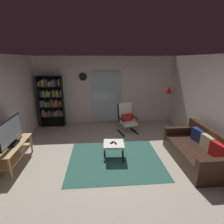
# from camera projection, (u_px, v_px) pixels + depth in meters

# --- Properties ---
(ground_plane) EXTENTS (7.02, 7.02, 0.00)m
(ground_plane) POSITION_uv_depth(u_px,v_px,m) (112.00, 162.00, 4.18)
(ground_plane) COLOR #B3A995
(wall_back) EXTENTS (5.60, 0.06, 2.60)m
(wall_back) POSITION_uv_depth(u_px,v_px,m) (106.00, 91.00, 6.55)
(wall_back) COLOR silver
(wall_back) RESTS_ON ground
(wall_right) EXTENTS (0.06, 6.00, 2.60)m
(wall_right) POSITION_uv_depth(u_px,v_px,m) (224.00, 110.00, 4.00)
(wall_right) COLOR silver
(wall_right) RESTS_ON ground
(glass_door_panel) EXTENTS (1.10, 0.01, 2.00)m
(glass_door_panel) POSITION_uv_depth(u_px,v_px,m) (107.00, 97.00, 6.57)
(glass_door_panel) COLOR silver
(area_rug) EXTENTS (2.33, 1.90, 0.01)m
(area_rug) POSITION_uv_depth(u_px,v_px,m) (115.00, 159.00, 4.28)
(area_rug) COLOR #2C5C4F
(area_rug) RESTS_ON ground
(tv_stand) EXTENTS (0.43, 1.27, 0.52)m
(tv_stand) POSITION_uv_depth(u_px,v_px,m) (15.00, 151.00, 4.05)
(tv_stand) COLOR tan
(tv_stand) RESTS_ON ground
(television) EXTENTS (0.20, 1.02, 0.64)m
(television) POSITION_uv_depth(u_px,v_px,m) (11.00, 133.00, 3.88)
(television) COLOR black
(television) RESTS_ON tv_stand
(bookshelf_near_tv) EXTENTS (0.87, 0.30, 1.90)m
(bookshelf_near_tv) POSITION_uv_depth(u_px,v_px,m) (51.00, 100.00, 6.24)
(bookshelf_near_tv) COLOR black
(bookshelf_near_tv) RESTS_ON ground
(leather_sofa) EXTENTS (0.90, 1.77, 0.86)m
(leather_sofa) POSITION_uv_depth(u_px,v_px,m) (198.00, 151.00, 4.11)
(leather_sofa) COLOR #362117
(leather_sofa) RESTS_ON ground
(lounge_armchair) EXTENTS (0.71, 0.77, 1.02)m
(lounge_armchair) POSITION_uv_depth(u_px,v_px,m) (127.00, 117.00, 5.82)
(lounge_armchair) COLOR black
(lounge_armchair) RESTS_ON ground
(ottoman) EXTENTS (0.55, 0.51, 0.42)m
(ottoman) POSITION_uv_depth(u_px,v_px,m) (114.00, 146.00, 4.28)
(ottoman) COLOR white
(ottoman) RESTS_ON ground
(tv_remote) EXTENTS (0.08, 0.15, 0.02)m
(tv_remote) POSITION_uv_depth(u_px,v_px,m) (115.00, 143.00, 4.26)
(tv_remote) COLOR black
(tv_remote) RESTS_ON ottoman
(cell_phone) EXTENTS (0.14, 0.15, 0.01)m
(cell_phone) POSITION_uv_depth(u_px,v_px,m) (112.00, 143.00, 4.28)
(cell_phone) COLOR black
(cell_phone) RESTS_ON ottoman
(floor_lamp_by_shelf) EXTENTS (0.24, 0.24, 1.57)m
(floor_lamp_by_shelf) POSITION_uv_depth(u_px,v_px,m) (169.00, 94.00, 5.87)
(floor_lamp_by_shelf) COLOR #A5A5AD
(floor_lamp_by_shelf) RESTS_ON ground
(wall_clock) EXTENTS (0.29, 0.03, 0.29)m
(wall_clock) POSITION_uv_depth(u_px,v_px,m) (83.00, 77.00, 6.25)
(wall_clock) COLOR silver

